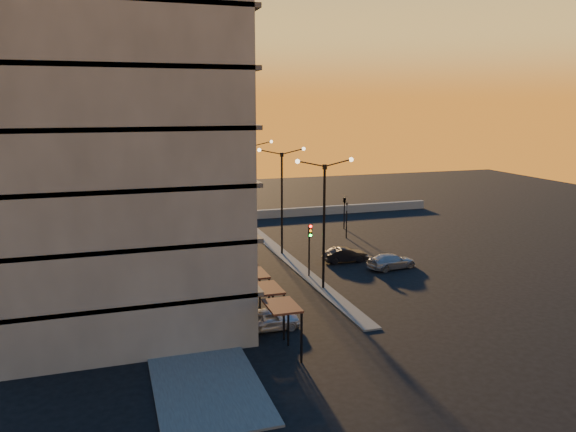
# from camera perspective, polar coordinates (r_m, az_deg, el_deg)

# --- Properties ---
(ground) EXTENTS (120.00, 120.00, 0.00)m
(ground) POSITION_cam_1_polar(r_m,az_deg,el_deg) (41.10, 3.59, -7.43)
(ground) COLOR black
(ground) RESTS_ON ground
(sidewalk_west) EXTENTS (5.00, 40.00, 0.12)m
(sidewalk_west) POSITION_cam_1_polar(r_m,az_deg,el_deg) (42.43, -11.88, -6.97)
(sidewalk_west) COLOR #474644
(sidewalk_west) RESTS_ON ground
(median) EXTENTS (1.20, 36.00, 0.12)m
(median) POSITION_cam_1_polar(r_m,az_deg,el_deg) (50.10, -0.62, -3.87)
(median) COLOR #474644
(median) RESTS_ON ground
(parapet) EXTENTS (44.00, 0.50, 1.00)m
(parapet) POSITION_cam_1_polar(r_m,az_deg,el_deg) (65.52, -3.13, 0.15)
(parapet) COLOR slate
(parapet) RESTS_ON ground
(building) EXTENTS (14.35, 17.08, 25.00)m
(building) POSITION_cam_1_polar(r_m,az_deg,el_deg) (36.20, -17.52, 8.76)
(building) COLOR #66615A
(building) RESTS_ON ground
(streetlamp_near) EXTENTS (4.32, 0.32, 9.51)m
(streetlamp_near) POSITION_cam_1_polar(r_m,az_deg,el_deg) (39.65, 3.69, 0.24)
(streetlamp_near) COLOR black
(streetlamp_near) RESTS_ON ground
(streetlamp_mid) EXTENTS (4.32, 0.32, 9.51)m
(streetlamp_mid) POSITION_cam_1_polar(r_m,az_deg,el_deg) (48.94, -0.63, 2.39)
(streetlamp_mid) COLOR black
(streetlamp_mid) RESTS_ON ground
(streetlamp_far) EXTENTS (4.32, 0.32, 9.51)m
(streetlamp_far) POSITION_cam_1_polar(r_m,az_deg,el_deg) (58.46, -3.57, 3.84)
(streetlamp_far) COLOR black
(streetlamp_far) RESTS_ON ground
(traffic_light_main) EXTENTS (0.28, 0.44, 4.25)m
(traffic_light_main) POSITION_cam_1_polar(r_m,az_deg,el_deg) (42.86, 2.23, -2.60)
(traffic_light_main) COLOR black
(traffic_light_main) RESTS_ON ground
(signal_east_a) EXTENTS (0.13, 0.16, 3.60)m
(signal_east_a) POSITION_cam_1_polar(r_m,az_deg,el_deg) (56.08, 5.97, -0.32)
(signal_east_a) COLOR black
(signal_east_a) RESTS_ON ground
(signal_east_b) EXTENTS (0.42, 1.99, 3.60)m
(signal_east_b) POSITION_cam_1_polar(r_m,az_deg,el_deg) (60.05, 5.76, 1.60)
(signal_east_b) COLOR black
(signal_east_b) RESTS_ON ground
(car_hatchback) EXTENTS (3.93, 1.67, 1.32)m
(car_hatchback) POSITION_cam_1_polar(r_m,az_deg,el_deg) (33.83, -2.09, -10.44)
(car_hatchback) COLOR #B8B9C0
(car_hatchback) RESTS_ON ground
(car_sedan) EXTENTS (3.81, 1.37, 1.25)m
(car_sedan) POSITION_cam_1_polar(r_m,az_deg,el_deg) (47.91, 5.83, -3.94)
(car_sedan) COLOR black
(car_sedan) RESTS_ON ground
(car_wagon) EXTENTS (4.43, 2.34, 1.22)m
(car_wagon) POSITION_cam_1_polar(r_m,az_deg,el_deg) (46.61, 10.50, -4.53)
(car_wagon) COLOR #97999E
(car_wagon) RESTS_ON ground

